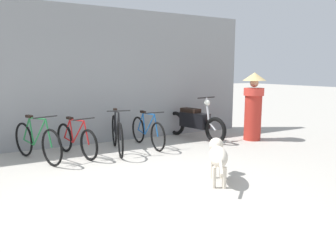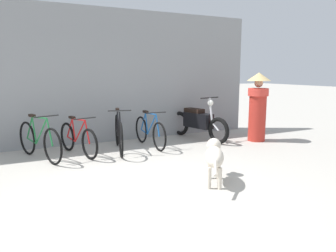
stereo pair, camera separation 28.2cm
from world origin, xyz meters
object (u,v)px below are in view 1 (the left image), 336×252
Objects in this scene: bicycle_0 at (37,142)px; stray_dog at (218,155)px; bicycle_1 at (76,140)px; person_in_robes at (253,104)px; bicycle_2 at (117,134)px; bicycle_3 at (147,132)px; motorcycle at (195,122)px.

bicycle_0 is 1.53× the size of stray_dog.
bicycle_1 is 4.24m from person_in_robes.
bicycle_0 is 1.57m from bicycle_2.
person_in_robes reaches higher than bicycle_0.
stray_dog is (1.51, -2.60, 0.09)m from bicycle_1.
bicycle_0 reaches higher than stray_dog.
stray_dog is (-0.08, -2.62, 0.08)m from bicycle_3.
bicycle_3 is at bearing 75.64° from bicycle_1.
person_in_robes is at bearing -19.27° from stray_dog.
bicycle_3 is at bearing 31.68° from stray_dog.
motorcycle reaches higher than bicycle_1.
bicycle_0 is 2.32m from bicycle_3.
bicycle_1 is 1.59m from bicycle_3.
bicycle_3 is at bearing 8.59° from person_in_robes.
bicycle_1 is at bearing 13.76° from person_in_robes.
bicycle_2 reaches higher than bicycle_1.
bicycle_0 is 0.73m from bicycle_1.
bicycle_3 reaches higher than bicycle_1.
bicycle_1 is 0.87× the size of bicycle_2.
bicycle_2 is at bearing 13.01° from person_in_robes.
bicycle_3 is 2.70m from person_in_robes.
bicycle_3 is (2.32, 0.03, -0.03)m from bicycle_0.
person_in_robes is (4.16, -0.58, 0.57)m from bicycle_1.
person_in_robes reaches higher than bicycle_1.
bicycle_2 is (0.84, -0.07, 0.05)m from bicycle_1.
bicycle_2 is at bearing -83.91° from bicycle_3.
bicycle_2 is 2.62m from stray_dog.
bicycle_0 is at bearing -90.17° from bicycle_3.
bicycle_3 is at bearing -93.93° from motorcycle.
stray_dog is (-1.48, -2.81, -0.02)m from motorcycle.
bicycle_1 is at bearing -97.69° from motorcycle.
bicycle_3 is 0.97× the size of person_in_robes.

